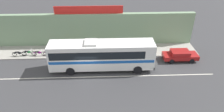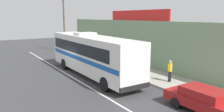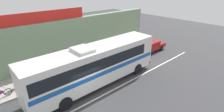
{
  "view_description": "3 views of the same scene",
  "coord_description": "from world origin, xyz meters",
  "px_view_note": "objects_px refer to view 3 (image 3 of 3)",
  "views": [
    {
      "loc": [
        2.16,
        -20.55,
        14.7
      ],
      "look_at": [
        3.04,
        1.47,
        1.44
      ],
      "focal_mm": 33.6,
      "sensor_mm": 36.0,
      "label": 1
    },
    {
      "loc": [
        18.75,
        -7.88,
        5.23
      ],
      "look_at": [
        3.49,
        1.95,
        1.94
      ],
      "focal_mm": 35.1,
      "sensor_mm": 36.0,
      "label": 2
    },
    {
      "loc": [
        -6.0,
        -9.82,
        8.49
      ],
      "look_at": [
        4.24,
        1.56,
        1.83
      ],
      "focal_mm": 27.31,
      "sensor_mm": 36.0,
      "label": 3
    }
  ],
  "objects_px": {
    "parked_car": "(151,46)",
    "pedestrian_by_curb": "(21,76)",
    "intercity_bus": "(95,64)",
    "pedestrian_far_left": "(111,47)",
    "pedestrian_near_shop": "(40,71)"
  },
  "relations": [
    {
      "from": "parked_car",
      "to": "pedestrian_by_curb",
      "type": "distance_m",
      "value": 15.45
    },
    {
      "from": "intercity_bus",
      "to": "parked_car",
      "type": "relative_size",
      "value": 2.77
    },
    {
      "from": "intercity_bus",
      "to": "parked_car",
      "type": "bearing_deg",
      "value": 8.95
    },
    {
      "from": "parked_car",
      "to": "pedestrian_by_curb",
      "type": "height_order",
      "value": "pedestrian_by_curb"
    },
    {
      "from": "pedestrian_by_curb",
      "to": "pedestrian_far_left",
      "type": "xyz_separation_m",
      "value": [
        10.48,
        0.09,
        0.04
      ]
    },
    {
      "from": "pedestrian_by_curb",
      "to": "pedestrian_near_shop",
      "type": "height_order",
      "value": "pedestrian_near_shop"
    },
    {
      "from": "pedestrian_by_curb",
      "to": "pedestrian_far_left",
      "type": "height_order",
      "value": "pedestrian_far_left"
    },
    {
      "from": "intercity_bus",
      "to": "pedestrian_by_curb",
      "type": "height_order",
      "value": "intercity_bus"
    },
    {
      "from": "intercity_bus",
      "to": "pedestrian_near_shop",
      "type": "xyz_separation_m",
      "value": [
        -3.53,
        3.66,
        -0.93
      ]
    },
    {
      "from": "intercity_bus",
      "to": "parked_car",
      "type": "distance_m",
      "value": 10.47
    },
    {
      "from": "parked_car",
      "to": "pedestrian_near_shop",
      "type": "xyz_separation_m",
      "value": [
        -13.79,
        2.05,
        0.4
      ]
    },
    {
      "from": "pedestrian_by_curb",
      "to": "pedestrian_near_shop",
      "type": "bearing_deg",
      "value": -12.53
    },
    {
      "from": "parked_car",
      "to": "pedestrian_near_shop",
      "type": "distance_m",
      "value": 13.95
    },
    {
      "from": "intercity_bus",
      "to": "parked_car",
      "type": "height_order",
      "value": "intercity_bus"
    },
    {
      "from": "intercity_bus",
      "to": "pedestrian_far_left",
      "type": "relative_size",
      "value": 7.23
    }
  ]
}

